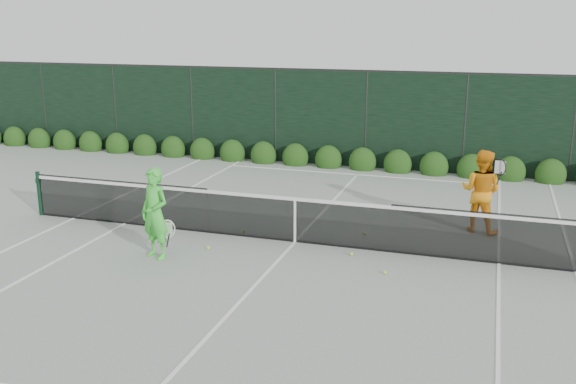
% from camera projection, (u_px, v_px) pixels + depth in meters
% --- Properties ---
extents(ground, '(80.00, 80.00, 0.00)m').
position_uv_depth(ground, '(295.00, 242.00, 13.56)').
color(ground, gray).
rests_on(ground, ground).
extents(tennis_net, '(12.90, 0.10, 1.07)m').
position_uv_depth(tennis_net, '(294.00, 218.00, 13.43)').
color(tennis_net, '#113421').
rests_on(tennis_net, ground).
extents(player_woman, '(0.76, 0.62, 1.80)m').
position_uv_depth(player_woman, '(155.00, 214.00, 12.47)').
color(player_woman, '#44D93F').
rests_on(player_woman, ground).
extents(player_man, '(1.06, 0.93, 1.84)m').
position_uv_depth(player_man, '(481.00, 191.00, 14.02)').
color(player_man, orange).
rests_on(player_man, ground).
extents(court_lines, '(11.03, 23.83, 0.01)m').
position_uv_depth(court_lines, '(295.00, 242.00, 13.56)').
color(court_lines, white).
rests_on(court_lines, ground).
extents(windscreen_fence, '(32.00, 21.07, 3.06)m').
position_uv_depth(windscreen_fence, '(247.00, 208.00, 10.67)').
color(windscreen_fence, black).
rests_on(windscreen_fence, ground).
extents(hedge_row, '(31.66, 0.65, 0.94)m').
position_uv_depth(hedge_row, '(362.00, 162.00, 20.07)').
color(hedge_row, '#15360E').
rests_on(hedge_row, ground).
extents(tennis_balls, '(5.09, 2.15, 0.07)m').
position_uv_depth(tennis_balls, '(266.00, 243.00, 13.40)').
color(tennis_balls, '#BEED34').
rests_on(tennis_balls, ground).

